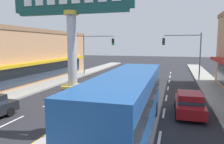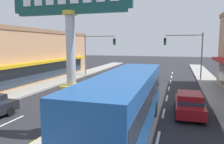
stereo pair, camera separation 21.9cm
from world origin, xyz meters
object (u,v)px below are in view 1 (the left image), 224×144
Objects in this scene: traffic_light_left_side at (95,48)px; traffic_light_right_side at (186,48)px; sedan_far_right_lane at (189,103)px; storefront_left at (18,55)px; district_sign at (72,57)px; bus_near_right_lane at (128,100)px.

traffic_light_right_side is at bearing -1.75° from traffic_light_left_side.
sedan_far_right_lane is (12.52, -15.02, -3.46)m from traffic_light_left_side.
sedan_far_right_lane is at bearing -91.11° from traffic_light_right_side.
traffic_light_left_side is 1.43× the size of sedan_far_right_lane.
district_sign is at bearing -42.57° from storefront_left.
bus_near_right_lane is at bearing -100.70° from traffic_light_right_side.
storefront_left is (-14.49, 13.32, -0.79)m from district_sign.
sedan_far_right_lane is (3.30, 4.36, -1.08)m from bus_near_right_lane.
traffic_light_right_side is at bearing 71.93° from district_sign.
traffic_light_right_side is (20.90, 6.31, 0.96)m from storefront_left.
traffic_light_right_side is (6.40, 19.63, 0.17)m from district_sign.
district_sign is 8.56m from sedan_far_right_lane.
traffic_light_right_side reaches higher than sedan_far_right_lane.
traffic_light_left_side is at bearing 129.83° from sedan_far_right_lane.
traffic_light_left_side is 12.81m from traffic_light_right_side.
district_sign is at bearing -140.73° from sedan_far_right_lane.
traffic_light_right_side is 1.43× the size of sedan_far_right_lane.
storefront_left is at bearing 137.43° from district_sign.
storefront_left reaches higher than traffic_light_right_side.
sedan_far_right_lane is (6.12, 5.00, -3.29)m from district_sign.
traffic_light_right_side is 0.55× the size of bus_near_right_lane.
traffic_light_left_side is (8.09, 6.70, 0.96)m from storefront_left.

